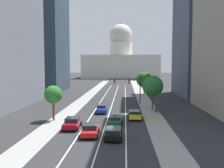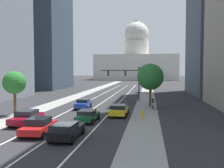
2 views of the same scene
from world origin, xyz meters
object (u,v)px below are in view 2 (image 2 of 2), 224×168
Objects in this scene: car_green at (88,115)px; car_black at (67,130)px; capitol_building at (136,61)px; car_blue at (83,103)px; car_red at (39,126)px; fire_hydrant at (143,114)px; street_tree_near_left at (14,83)px; street_tree_far_right at (150,77)px; car_crimson at (27,117)px; traffic_signal_mast at (126,77)px; cyclist at (153,103)px; street_tree_mid_right at (151,75)px; car_yellow at (119,110)px.

car_green is 0.92× the size of car_black.
capitol_building is 11.34× the size of car_blue.
car_blue is at bearing -2.68° from car_red.
street_tree_near_left is at bearing -177.53° from fire_hydrant.
street_tree_far_right is (6.70, 19.22, 3.82)m from car_black.
car_crimson is 19.72m from street_tree_far_right.
capitol_building is 107.26m from traffic_signal_mast.
fire_hydrant is (7.30, -123.07, -10.87)m from capitol_building.
cyclist is at bearing 80.03° from fire_hydrant.
car_blue is at bearing 43.61° from street_tree_near_left.
traffic_signal_mast is 1.08× the size of street_tree_far_right.
car_blue is 30.49m from street_tree_mid_right.
street_tree_mid_right is (4.10, 33.54, 3.59)m from car_yellow.
car_green is 0.62× the size of street_tree_mid_right.
car_red is 0.78× the size of street_tree_near_left.
car_green is at bearing -152.90° from fire_hydrant.
car_blue is 4.73× the size of fire_hydrant.
street_tree_mid_right is at bearing 64.43° from street_tree_near_left.
cyclist reaches higher than car_blue.
cyclist is at bearing -89.88° from street_tree_mid_right.
car_green is 12.28m from cyclist.
car_crimson is 41.83m from street_tree_mid_right.
street_tree_far_right is 0.99× the size of street_tree_mid_right.
street_tree_mid_right is (16.81, 35.14, 0.31)m from street_tree_near_left.
car_red is at bearing 177.16° from car_blue.
street_tree_near_left is at bearing 110.30° from cyclist.
traffic_signal_mast is at bearing -5.62° from car_black.
car_yellow is at bearing -133.06° from car_blue.
traffic_signal_mast is 7.85m from street_tree_far_right.
car_red reaches higher than fire_hydrant.
cyclist is (7.08, 10.04, 0.14)m from car_green.
car_green is at bearing -89.34° from capitol_building.
car_blue is at bearing -90.72° from capitol_building.
street_tree_far_right is (4.30, -6.57, 0.20)m from traffic_signal_mast.
street_tree_near_left reaches higher than car_red.
traffic_signal_mast is (2.40, 25.79, 3.61)m from car_black.
car_green is at bearing -100.62° from street_tree_mid_right.
fire_hydrant is 10.43m from street_tree_far_right.
fire_hydrant is (3.44, -16.11, -3.90)m from traffic_signal_mast.
street_tree_mid_right reaches higher than street_tree_near_left.
capitol_building is at bearing -0.10° from cyclist.
car_red is at bearing -135.60° from fire_hydrant.
street_tree_far_right is at bearing -71.93° from car_blue.
car_black is at bearing -178.57° from car_green.
car_yellow is 2.42× the size of cyclist.
street_tree_mid_right reaches higher than street_tree_far_right.
fire_hydrant is (5.84, 9.67, -0.29)m from car_black.
capitol_building reaches higher than car_black.
cyclist is at bearing -86.09° from car_blue.
car_crimson is at bearing -48.79° from street_tree_near_left.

